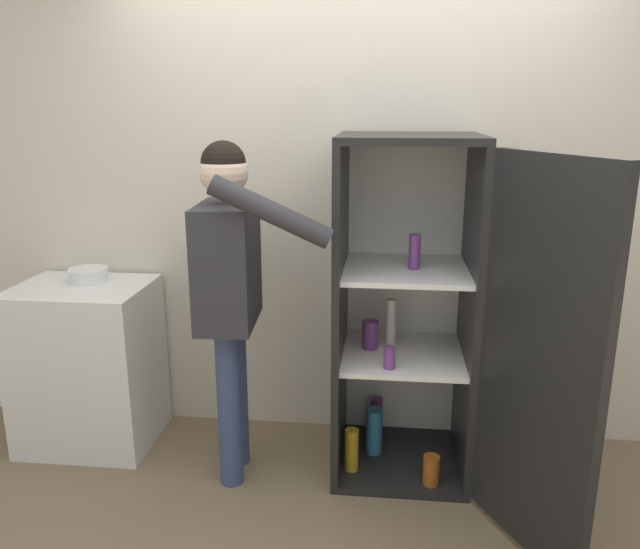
% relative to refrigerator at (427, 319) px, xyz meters
% --- Properties ---
extents(ground_plane, '(12.00, 12.00, 0.00)m').
position_rel_refrigerator_xyz_m(ground_plane, '(-0.37, -0.52, -0.82)').
color(ground_plane, '#7A664C').
extents(wall_back, '(7.00, 0.06, 2.55)m').
position_rel_refrigerator_xyz_m(wall_back, '(-0.37, 0.46, 0.46)').
color(wall_back, beige).
rests_on(wall_back, ground_plane).
extents(refrigerator, '(1.00, 1.24, 1.67)m').
position_rel_refrigerator_xyz_m(refrigerator, '(0.00, 0.00, 0.00)').
color(refrigerator, black).
rests_on(refrigerator, ground_plane).
extents(person, '(0.66, 0.59, 1.65)m').
position_rel_refrigerator_xyz_m(person, '(-0.93, -0.10, 0.22)').
color(person, '#384770').
rests_on(person, ground_plane).
extents(counter, '(0.69, 0.55, 0.89)m').
position_rel_refrigerator_xyz_m(counter, '(-1.79, 0.13, -0.37)').
color(counter, white).
rests_on(counter, ground_plane).
extents(bowl, '(0.20, 0.20, 0.07)m').
position_rel_refrigerator_xyz_m(bowl, '(-1.78, 0.22, 0.11)').
color(bowl, white).
rests_on(bowl, counter).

